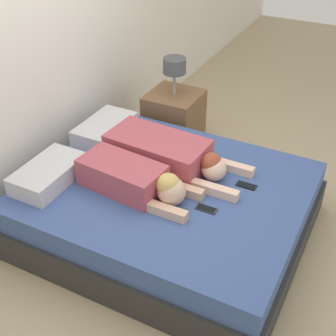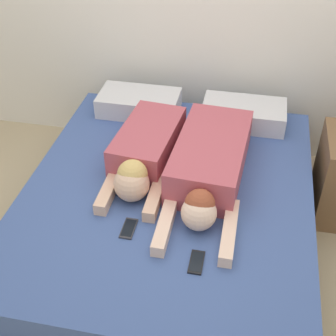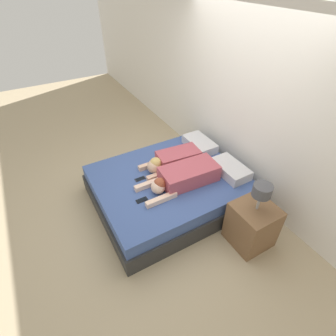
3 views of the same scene
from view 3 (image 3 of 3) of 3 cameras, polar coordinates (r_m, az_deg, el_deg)
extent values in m
plane|color=tan|center=(4.05, 0.00, -6.79)|extent=(12.00, 12.00, 0.00)
cube|color=white|center=(3.93, 15.62, 13.33)|extent=(12.00, 0.06, 2.60)
cube|color=#2D2D2D|center=(3.96, 0.00, -5.41)|extent=(1.74, 2.07, 0.27)
cube|color=#3F5999|center=(3.80, 0.00, -2.90)|extent=(1.68, 2.01, 0.19)
cube|color=silver|center=(4.32, 6.90, 5.21)|extent=(0.58, 0.33, 0.14)
cube|color=silver|center=(3.86, 13.37, -0.23)|extent=(0.58, 0.33, 0.14)
cube|color=#B24C59|center=(3.91, 2.26, 2.24)|extent=(0.38, 0.66, 0.22)
sphere|color=beige|center=(3.76, -3.02, 0.36)|extent=(0.21, 0.21, 0.21)
sphere|color=#D8B266|center=(3.74, -2.70, 1.04)|extent=(0.17, 0.17, 0.17)
cube|color=beige|center=(3.89, -4.06, 0.61)|extent=(0.07, 0.35, 0.07)
cube|color=beige|center=(3.70, -2.17, -1.65)|extent=(0.07, 0.35, 0.07)
cube|color=#B24C59|center=(3.61, 4.60, -1.30)|extent=(0.44, 0.81, 0.23)
sphere|color=beige|center=(3.43, -2.16, -4.11)|extent=(0.19, 0.19, 0.19)
sphere|color=#99472D|center=(3.41, -1.82, -3.45)|extent=(0.16, 0.16, 0.16)
cube|color=beige|center=(3.57, -4.04, -3.48)|extent=(0.07, 0.44, 0.07)
cube|color=beige|center=(3.35, -1.45, -6.82)|extent=(0.07, 0.44, 0.07)
cube|color=#2D2D33|center=(3.71, -6.08, -2.38)|extent=(0.07, 0.15, 0.01)
cube|color=black|center=(3.70, -6.08, -2.32)|extent=(0.06, 0.13, 0.00)
cube|color=black|center=(3.40, -5.72, -6.96)|extent=(0.07, 0.15, 0.01)
cube|color=black|center=(3.40, -5.73, -6.90)|extent=(0.06, 0.13, 0.00)
cube|color=brown|center=(3.49, 17.76, -11.71)|extent=(0.49, 0.49, 0.59)
cylinder|color=#999999|center=(3.20, 19.14, -7.00)|extent=(0.03, 0.03, 0.22)
cylinder|color=#4C4C51|center=(3.08, 19.82, -4.63)|extent=(0.22, 0.22, 0.14)
camera|label=1|loc=(5.00, -33.05, 29.68)|focal=50.00mm
camera|label=2|loc=(2.25, -45.71, 11.00)|focal=50.00mm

